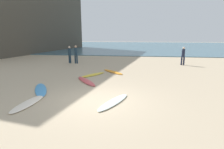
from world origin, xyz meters
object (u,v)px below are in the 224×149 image
beachgoer_near (183,55)px  surfboard_4 (28,103)px  surfboard_0 (113,72)px  surfboard_1 (41,90)px  surfboard_5 (93,75)px  beachgoer_far (76,53)px  beachgoer_mid (70,54)px  surfboard_3 (114,102)px  surfboard_2 (86,81)px

beachgoer_near → surfboard_4: bearing=67.4°
surfboard_4 → surfboard_0: bearing=-108.2°
surfboard_1 → surfboard_5: (1.83, 3.78, -0.00)m
surfboard_5 → beachgoer_near: bearing=-110.9°
beachgoer_near → beachgoer_far: 10.05m
surfboard_1 → beachgoer_mid: (-1.66, 8.73, 0.88)m
surfboard_4 → surfboard_5: 5.78m
surfboard_0 → surfboard_3: (0.82, -6.14, -0.00)m
surfboard_2 → surfboard_5: bearing=54.5°
surfboard_5 → surfboard_0: bearing=-104.9°
surfboard_4 → surfboard_5: (1.38, 5.61, -0.00)m
surfboard_1 → beachgoer_mid: bearing=71.2°
beachgoer_near → beachgoer_far: (-10.05, -0.37, 0.04)m
surfboard_3 → surfboard_5: (-2.08, 5.00, -0.01)m
surfboard_0 → surfboard_4: (-2.65, -6.75, -0.00)m
beachgoer_near → beachgoer_mid: beachgoer_near is taller
surfboard_3 → surfboard_5: 5.41m
surfboard_1 → surfboard_5: surfboard_1 is taller
beachgoer_far → surfboard_4: bearing=111.1°
surfboard_2 → surfboard_4: size_ratio=1.19×
surfboard_1 → surfboard_5: bearing=34.6°
beachgoer_far → surfboard_5: bearing=133.4°
surfboard_5 → beachgoer_mid: size_ratio=1.31×
surfboard_4 → surfboard_2: bearing=-106.9°
surfboard_4 → beachgoer_mid: beachgoer_mid is taller
beachgoer_near → beachgoer_far: size_ratio=0.96×
beachgoer_mid → beachgoer_far: bearing=31.7°
surfboard_3 → beachgoer_near: 11.50m
surfboard_3 → surfboard_5: bearing=-44.3°
surfboard_4 → beachgoer_far: bearing=-78.9°
surfboard_3 → beachgoer_far: size_ratio=1.32×
surfboard_1 → beachgoer_mid: 8.93m
surfboard_3 → beachgoer_near: beachgoer_near is taller
surfboard_5 → beachgoer_near: (7.22, 5.26, 0.89)m
surfboard_2 → surfboard_4: 4.05m
surfboard_5 → beachgoer_far: 5.73m
surfboard_0 → surfboard_1: (-3.10, -4.92, -0.00)m
surfboard_2 → beachgoer_far: beachgoer_far is taller
beachgoer_mid → surfboard_4: bearing=-41.1°
surfboard_5 → beachgoer_near: 8.97m
beachgoer_mid → surfboard_1: bearing=-41.7°
beachgoer_near → beachgoer_far: beachgoer_far is taller
surfboard_5 → beachgoer_near: size_ratio=1.30×
surfboard_0 → surfboard_3: bearing=-124.6°
surfboard_3 → beachgoer_far: 11.08m
beachgoer_near → surfboard_0: bearing=50.4°
surfboard_1 → beachgoer_far: bearing=67.0°
surfboard_0 → surfboard_4: 7.25m
surfboard_3 → surfboard_5: surfboard_3 is taller
surfboard_1 → surfboard_2: (1.84, 1.97, 0.01)m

